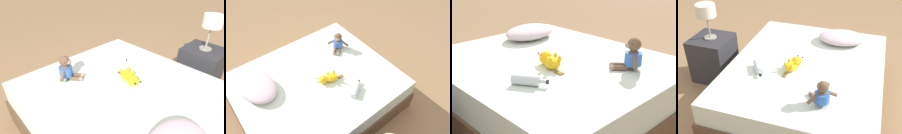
{
  "view_description": "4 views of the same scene",
  "coord_description": "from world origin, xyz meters",
  "views": [
    {
      "loc": [
        0.99,
        0.81,
        1.5
      ],
      "look_at": [
        -0.11,
        -0.35,
        0.53
      ],
      "focal_mm": 30.02,
      "sensor_mm": 36.0,
      "label": 1
    },
    {
      "loc": [
        -1.45,
        0.8,
        2.41
      ],
      "look_at": [
        -0.06,
        -0.29,
        0.56
      ],
      "focal_mm": 34.32,
      "sensor_mm": 36.0,
      "label": 2
    },
    {
      "loc": [
        -1.51,
        -1.7,
        1.3
      ],
      "look_at": [
        -0.15,
        -0.3,
        0.54
      ],
      "focal_mm": 49.83,
      "sensor_mm": 36.0,
      "label": 3
    },
    {
      "loc": [
        0.56,
        -2.29,
        1.99
      ],
      "look_at": [
        -0.09,
        -0.29,
        0.61
      ],
      "focal_mm": 43.7,
      "sensor_mm": 36.0,
      "label": 4
    }
  ],
  "objects": [
    {
      "name": "pillow",
      "position": [
        0.26,
        0.59,
        0.54
      ],
      "size": [
        0.58,
        0.44,
        0.12
      ],
      "color": "silver",
      "rests_on": "bed"
    },
    {
      "name": "plush_monkey",
      "position": [
        0.27,
        -0.56,
        0.58
      ],
      "size": [
        0.26,
        0.26,
        0.24
      ],
      "color": "brown",
      "rests_on": "bed"
    },
    {
      "name": "glass_bottle",
      "position": [
        -0.43,
        -0.25,
        0.51
      ],
      "size": [
        0.17,
        0.23,
        0.07
      ],
      "color": "silver",
      "rests_on": "bed"
    },
    {
      "name": "plush_yellow_creature",
      "position": [
        -0.11,
        -0.11,
        0.53
      ],
      "size": [
        0.16,
        0.32,
        0.1
      ],
      "color": "yellow",
      "rests_on": "bed"
    },
    {
      "name": "bed",
      "position": [
        0.0,
        0.0,
        0.24
      ],
      "size": [
        1.57,
        1.86,
        0.48
      ],
      "color": "brown",
      "rests_on": "ground_plane"
    },
    {
      "name": "ground_plane",
      "position": [
        0.0,
        0.0,
        0.0
      ],
      "size": [
        16.0,
        16.0,
        0.0
      ],
      "primitive_type": "plane",
      "color": "#93704C"
    }
  ]
}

